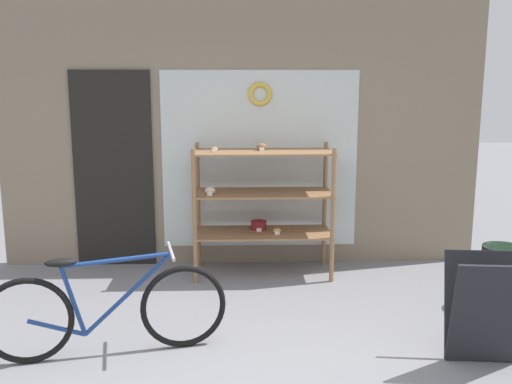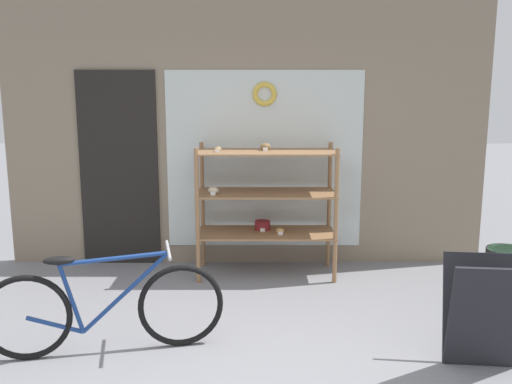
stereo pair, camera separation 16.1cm
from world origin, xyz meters
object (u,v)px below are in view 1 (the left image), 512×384
Objects in this scene: display_case at (262,197)px; bicycle at (107,310)px; trash_bin at (502,274)px; sandwich_board at (484,310)px.

display_case is 2.20m from bicycle.
display_case is 2.36m from trash_bin.
bicycle is 3.09× the size of trash_bin.
display_case is at bearing 155.15° from trash_bin.
bicycle is at bearing -124.29° from display_case.
sandwich_board is at bearing -120.96° from trash_bin.
display_case is at bearing 43.95° from bicycle.
sandwich_board is 1.39× the size of trash_bin.
sandwich_board is 1.17m from trash_bin.
trash_bin is (0.60, 1.00, -0.09)m from sandwich_board.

